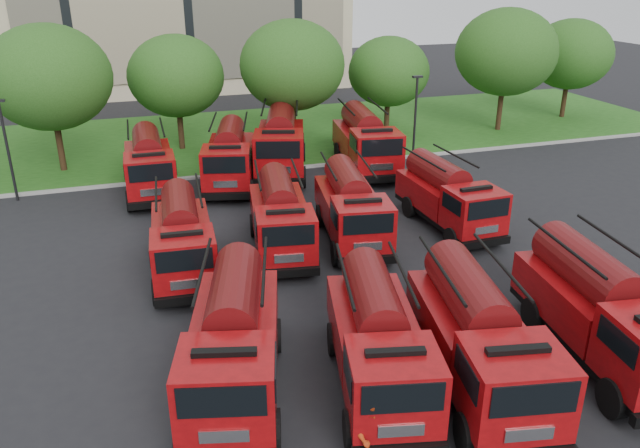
# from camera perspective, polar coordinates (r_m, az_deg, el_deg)

# --- Properties ---
(ground) EXTENTS (140.00, 140.00, 0.00)m
(ground) POSITION_cam_1_polar(r_m,az_deg,el_deg) (19.68, -1.43, -11.50)
(ground) COLOR black
(ground) RESTS_ON ground
(lawn) EXTENTS (70.00, 16.00, 0.12)m
(lawn) POSITION_cam_1_polar(r_m,az_deg,el_deg) (43.29, -11.44, 7.54)
(lawn) COLOR #1A4913
(lawn) RESTS_ON ground
(curb) EXTENTS (70.00, 0.30, 0.14)m
(curb) POSITION_cam_1_polar(r_m,az_deg,el_deg) (35.57, -9.75, 4.38)
(curb) COLOR gray
(curb) RESTS_ON ground
(tree_2) EXTENTS (6.72, 6.72, 8.22)m
(tree_2) POSITION_cam_1_polar(r_m,az_deg,el_deg) (37.71, -23.55, 12.18)
(tree_2) COLOR #382314
(tree_2) RESTS_ON ground
(tree_3) EXTENTS (5.88, 5.88, 7.19)m
(tree_3) POSITION_cam_1_polar(r_m,az_deg,el_deg) (40.29, -13.02, 13.04)
(tree_3) COLOR #382314
(tree_3) RESTS_ON ground
(tree_4) EXTENTS (6.55, 6.55, 8.01)m
(tree_4) POSITION_cam_1_polar(r_m,az_deg,el_deg) (39.99, -2.55, 14.29)
(tree_4) COLOR #382314
(tree_4) RESTS_ON ground
(tree_5) EXTENTS (5.46, 5.46, 6.68)m
(tree_5) POSITION_cam_1_polar(r_m,az_deg,el_deg) (43.41, 6.30, 13.68)
(tree_5) COLOR #382314
(tree_5) RESTS_ON ground
(tree_6) EXTENTS (6.89, 6.89, 8.42)m
(tree_6) POSITION_cam_1_polar(r_m,az_deg,el_deg) (45.83, 16.66, 14.82)
(tree_6) COLOR #382314
(tree_6) RESTS_ON ground
(tree_7) EXTENTS (6.05, 6.05, 7.39)m
(tree_7) POSITION_cam_1_polar(r_m,az_deg,el_deg) (51.67, 21.97, 14.20)
(tree_7) COLOR #382314
(tree_7) RESTS_ON ground
(lamp_post_0) EXTENTS (0.60, 0.25, 5.11)m
(lamp_post_0) POSITION_cam_1_polar(r_m,az_deg,el_deg) (34.26, -26.72, 6.49)
(lamp_post_0) COLOR black
(lamp_post_0) RESTS_ON ground
(lamp_post_1) EXTENTS (0.60, 0.25, 5.11)m
(lamp_post_1) POSITION_cam_1_polar(r_m,az_deg,el_deg) (37.66, 8.71, 9.93)
(lamp_post_1) COLOR black
(lamp_post_1) RESTS_ON ground
(fire_truck_0) EXTENTS (4.00, 7.20, 3.11)m
(fire_truck_0) POSITION_cam_1_polar(r_m,az_deg,el_deg) (17.50, -7.89, -10.41)
(fire_truck_0) COLOR black
(fire_truck_0) RESTS_ON ground
(fire_truck_1) EXTENTS (3.66, 6.86, 2.97)m
(fire_truck_1) POSITION_cam_1_polar(r_m,az_deg,el_deg) (17.52, 5.33, -10.50)
(fire_truck_1) COLOR black
(fire_truck_1) RESTS_ON ground
(fire_truck_2) EXTENTS (3.68, 7.26, 3.15)m
(fire_truck_2) POSITION_cam_1_polar(r_m,az_deg,el_deg) (17.92, 14.30, -10.00)
(fire_truck_2) COLOR black
(fire_truck_2) RESTS_ON ground
(fire_truck_3) EXTENTS (3.36, 7.29, 3.20)m
(fire_truck_3) POSITION_cam_1_polar(r_m,az_deg,el_deg) (20.37, 24.42, -7.18)
(fire_truck_3) COLOR black
(fire_truck_3) RESTS_ON ground
(fire_truck_4) EXTENTS (2.72, 6.56, 2.92)m
(fire_truck_4) POSITION_cam_1_polar(r_m,az_deg,el_deg) (24.20, -12.50, -1.22)
(fire_truck_4) COLOR black
(fire_truck_4) RESTS_ON ground
(fire_truck_5) EXTENTS (3.23, 6.75, 2.95)m
(fire_truck_5) POSITION_cam_1_polar(r_m,az_deg,el_deg) (25.57, -3.62, 0.67)
(fire_truck_5) COLOR black
(fire_truck_5) RESTS_ON ground
(fire_truck_6) EXTENTS (3.30, 6.87, 3.00)m
(fire_truck_6) POSITION_cam_1_polar(r_m,az_deg,el_deg) (26.52, 2.88, 1.57)
(fire_truck_6) COLOR black
(fire_truck_6) RESTS_ON ground
(fire_truck_7) EXTENTS (2.49, 6.49, 2.93)m
(fire_truck_7) POSITION_cam_1_polar(r_m,az_deg,el_deg) (28.45, 11.60, 2.53)
(fire_truck_7) COLOR black
(fire_truck_7) RESTS_ON ground
(fire_truck_8) EXTENTS (2.67, 6.91, 3.11)m
(fire_truck_8) POSITION_cam_1_polar(r_m,az_deg,el_deg) (33.32, -15.35, 5.34)
(fire_truck_8) COLOR black
(fire_truck_8) RESTS_ON ground
(fire_truck_9) EXTENTS (3.98, 7.30, 3.16)m
(fire_truck_9) POSITION_cam_1_polar(r_m,az_deg,el_deg) (33.71, -8.28, 6.15)
(fire_truck_9) COLOR black
(fire_truck_9) RESTS_ON ground
(fire_truck_10) EXTENTS (4.61, 8.00, 3.45)m
(fire_truck_10) POSITION_cam_1_polar(r_m,az_deg,el_deg) (35.54, -3.64, 7.46)
(fire_truck_10) COLOR black
(fire_truck_10) RESTS_ON ground
(fire_truck_11) EXTENTS (3.61, 7.71, 3.38)m
(fire_truck_11) POSITION_cam_1_polar(r_m,az_deg,el_deg) (36.04, 4.19, 7.59)
(fire_truck_11) COLOR black
(fire_truck_11) RESTS_ON ground
(firefighter_2) EXTENTS (0.58, 0.96, 1.58)m
(firefighter_2) POSITION_cam_1_polar(r_m,az_deg,el_deg) (22.54, 24.35, -8.94)
(firefighter_2) COLOR #A52C0C
(firefighter_2) RESTS_ON ground
(firefighter_4) EXTENTS (1.14, 0.98, 1.97)m
(firefighter_4) POSITION_cam_1_polar(r_m,az_deg,el_deg) (23.40, -11.18, -5.98)
(firefighter_4) COLOR black
(firefighter_4) RESTS_ON ground
(firefighter_5) EXTENTS (1.81, 1.07, 1.83)m
(firefighter_5) POSITION_cam_1_polar(r_m,az_deg,el_deg) (28.88, 12.22, -0.36)
(firefighter_5) COLOR #A52C0C
(firefighter_5) RESTS_ON ground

